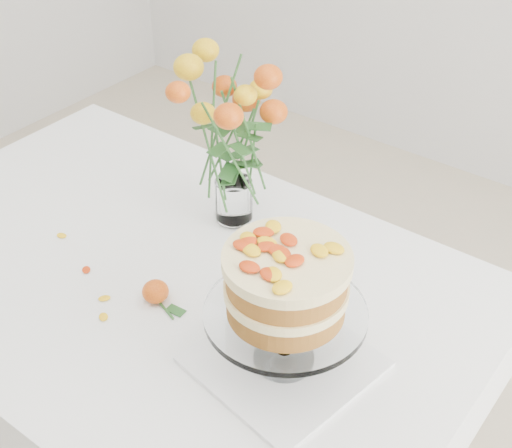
% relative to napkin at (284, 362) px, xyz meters
% --- Properties ---
extents(table, '(1.43, 0.93, 0.76)m').
position_rel_napkin_xyz_m(table, '(-0.38, 0.06, -0.09)').
color(table, tan).
rests_on(table, ground).
extents(napkin, '(0.34, 0.34, 0.01)m').
position_rel_napkin_xyz_m(napkin, '(0.00, 0.00, 0.00)').
color(napkin, white).
rests_on(napkin, table).
extents(cake_stand, '(0.29, 0.29, 0.26)m').
position_rel_napkin_xyz_m(cake_stand, '(-0.00, 0.00, 0.18)').
color(cake_stand, white).
rests_on(cake_stand, napkin).
extents(rose_vase, '(0.30, 0.30, 0.44)m').
position_rel_napkin_xyz_m(rose_vase, '(-0.36, 0.30, 0.26)').
color(rose_vase, white).
rests_on(rose_vase, table).
extents(loose_rose_far, '(0.10, 0.06, 0.05)m').
position_rel_napkin_xyz_m(loose_rose_far, '(-0.31, -0.02, 0.02)').
color(loose_rose_far, '#B83209').
rests_on(loose_rose_far, table).
extents(stray_petal_a, '(0.03, 0.02, 0.00)m').
position_rel_napkin_xyz_m(stray_petal_a, '(-0.50, -0.04, -0.00)').
color(stray_petal_a, yellow).
rests_on(stray_petal_a, table).
extents(stray_petal_b, '(0.03, 0.02, 0.00)m').
position_rel_napkin_xyz_m(stray_petal_b, '(-0.40, -0.08, -0.00)').
color(stray_petal_b, yellow).
rests_on(stray_petal_b, table).
extents(stray_petal_c, '(0.03, 0.02, 0.00)m').
position_rel_napkin_xyz_m(stray_petal_c, '(-0.36, -0.12, -0.00)').
color(stray_petal_c, yellow).
rests_on(stray_petal_c, table).
extents(stray_petal_d, '(0.03, 0.02, 0.00)m').
position_rel_napkin_xyz_m(stray_petal_d, '(-0.64, 0.01, -0.00)').
color(stray_petal_d, yellow).
rests_on(stray_petal_d, table).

